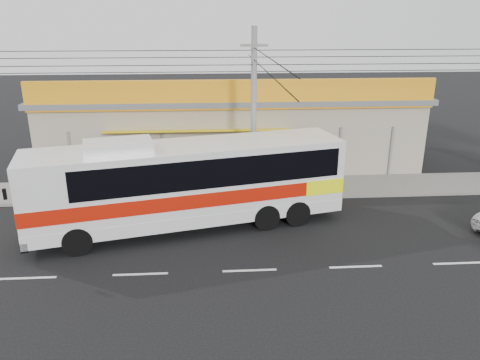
{
  "coord_description": "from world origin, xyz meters",
  "views": [
    {
      "loc": [
        -1.37,
        -17.63,
        8.91
      ],
      "look_at": [
        -0.05,
        2.0,
        1.97
      ],
      "focal_mm": 35.0,
      "sensor_mm": 36.0,
      "label": 1
    }
  ],
  "objects_px": {
    "motorbike_red": "(148,175)",
    "motorbike_dark": "(131,185)",
    "utility_pole": "(254,60)",
    "coach_bus": "(193,179)"
  },
  "relations": [
    {
      "from": "motorbike_red",
      "to": "utility_pole",
      "type": "relative_size",
      "value": 0.05
    },
    {
      "from": "utility_pole",
      "to": "motorbike_dark",
      "type": "bearing_deg",
      "value": 168.43
    },
    {
      "from": "motorbike_red",
      "to": "motorbike_dark",
      "type": "relative_size",
      "value": 1.18
    },
    {
      "from": "coach_bus",
      "to": "utility_pole",
      "type": "xyz_separation_m",
      "value": [
        2.86,
        2.65,
        4.77
      ]
    },
    {
      "from": "coach_bus",
      "to": "utility_pole",
      "type": "distance_m",
      "value": 6.16
    },
    {
      "from": "motorbike_red",
      "to": "motorbike_dark",
      "type": "bearing_deg",
      "value": 129.78
    },
    {
      "from": "motorbike_dark",
      "to": "utility_pole",
      "type": "distance_m",
      "value": 9.02
    },
    {
      "from": "motorbike_dark",
      "to": "motorbike_red",
      "type": "bearing_deg",
      "value": -44.24
    },
    {
      "from": "coach_bus",
      "to": "motorbike_red",
      "type": "distance_m",
      "value": 6.29
    },
    {
      "from": "coach_bus",
      "to": "motorbike_dark",
      "type": "xyz_separation_m",
      "value": [
        -3.39,
        3.93,
        -1.61
      ]
    }
  ]
}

